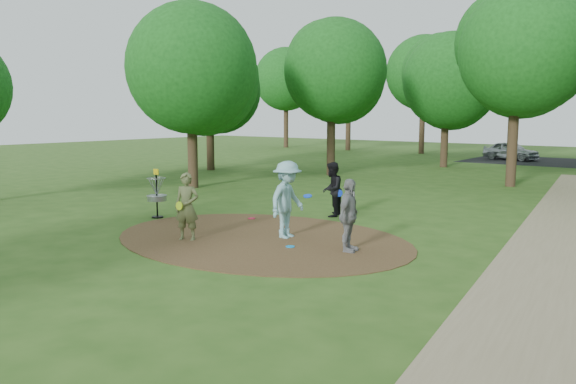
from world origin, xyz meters
The scene contains 12 objects.
ground centered at (0.00, 0.00, 0.00)m, with size 100.00×100.00×0.00m, color #2D5119.
dirt_clearing centered at (0.00, 0.00, 0.01)m, with size 8.40×8.40×0.02m, color #47301C.
footpath centered at (6.50, 2.00, 0.01)m, with size 2.00×40.00×0.01m, color #8C7A5B.
player_observer_with_disc centered at (-1.36, -1.29, 0.88)m, with size 0.76×0.66×1.75m.
player_throwing_with_disc centered at (0.52, 0.50, 1.02)m, with size 1.26×1.36×2.03m.
player_walking_with_disc centered at (-0.27, 3.83, 0.87)m, with size 0.88×1.00×1.74m.
player_waiting_with_disc centered at (2.59, 0.18, 0.87)m, with size 0.62×1.09×1.75m.
disc_ground_blue centered at (1.24, -0.32, 0.03)m, with size 0.22×0.22×0.02m, color #0D8FEB.
disc_ground_red centered at (-1.97, 1.90, 0.03)m, with size 0.22×0.22×0.02m, color red.
car_left centered at (-2.32, 29.91, 0.65)m, with size 1.53×3.79×1.29m, color #ADB1B5.
disc_golf_basket centered at (-4.50, 0.30, 0.87)m, with size 0.63×0.63×1.54m.
tree_ring centered at (2.11, 10.99, 5.25)m, with size 37.88×45.75×9.47m.
Camera 1 is at (9.37, -10.94, 3.25)m, focal length 35.00 mm.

